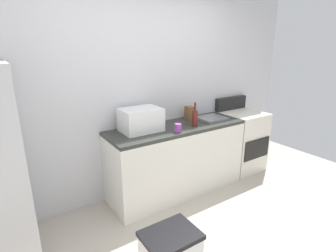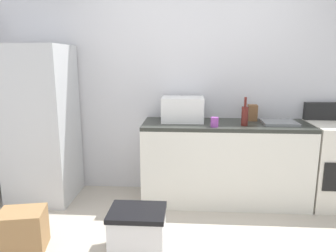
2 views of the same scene
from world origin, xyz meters
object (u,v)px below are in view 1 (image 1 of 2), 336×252
at_px(wine_bottle, 195,117).
at_px(storage_bin, 171,252).
at_px(microwave, 141,120).
at_px(stove_oven, 241,140).
at_px(knife_block, 189,113).
at_px(coffee_mug, 178,128).

height_order(wine_bottle, storage_bin, wine_bottle).
distance_m(microwave, storage_bin, 1.45).
xyz_separation_m(stove_oven, knife_block, (-0.91, 0.15, 0.52)).
bearing_deg(microwave, wine_bottle, -16.77).
bearing_deg(coffee_mug, storage_bin, -128.67).
xyz_separation_m(microwave, wine_bottle, (0.65, -0.20, -0.03)).
relative_size(wine_bottle, knife_block, 1.67).
relative_size(knife_block, storage_bin, 0.39).
bearing_deg(wine_bottle, stove_oven, 6.90).
relative_size(microwave, knife_block, 2.56).
xyz_separation_m(coffee_mug, storage_bin, (-0.68, -0.84, -0.76)).
distance_m(knife_block, storage_bin, 1.84).
distance_m(microwave, wine_bottle, 0.68).
bearing_deg(knife_block, wine_bottle, -115.62).
distance_m(stove_oven, wine_bottle, 1.18).
bearing_deg(knife_block, microwave, -173.91).
xyz_separation_m(wine_bottle, storage_bin, (-0.99, -0.93, -0.82)).
bearing_deg(microwave, knife_block, 6.09).
relative_size(coffee_mug, knife_block, 0.56).
xyz_separation_m(stove_oven, microwave, (-1.69, 0.07, 0.57)).
height_order(microwave, knife_block, microwave).
distance_m(wine_bottle, knife_block, 0.31).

